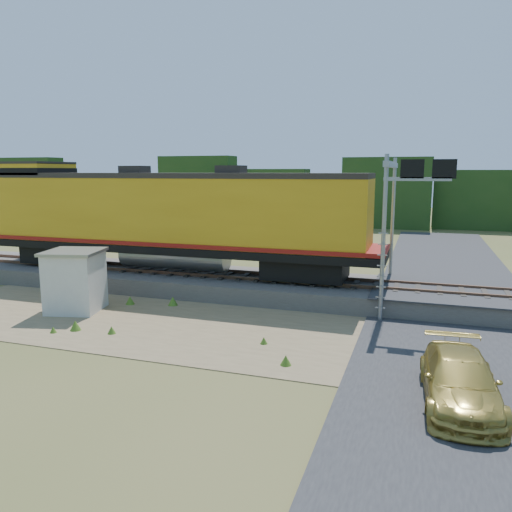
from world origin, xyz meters
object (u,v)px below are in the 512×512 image
(locomotive, at_px, (168,216))
(signal_gantry, at_px, (397,194))
(shed, at_px, (75,281))
(car, at_px, (460,381))

(locomotive, bearing_deg, signal_gantry, -3.31)
(shed, xyz_separation_m, signal_gantry, (12.76, 4.73, 3.62))
(car, bearing_deg, signal_gantry, 100.68)
(shed, relative_size, signal_gantry, 0.41)
(shed, bearing_deg, locomotive, 60.24)
(locomotive, height_order, signal_gantry, signal_gantry)
(locomotive, relative_size, car, 4.76)
(locomotive, distance_m, car, 16.71)
(shed, bearing_deg, car, -29.08)
(shed, distance_m, car, 15.53)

